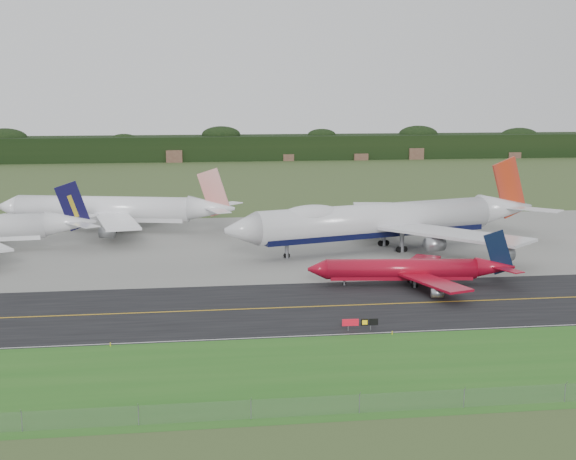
% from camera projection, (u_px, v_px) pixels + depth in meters
% --- Properties ---
extents(ground, '(600.00, 600.00, 0.00)m').
position_uv_depth(ground, '(332.00, 300.00, 136.11)').
color(ground, '#3B4A22').
rests_on(ground, ground).
extents(grass_verge, '(400.00, 30.00, 0.01)m').
position_uv_depth(grass_verge, '(383.00, 370.00, 101.96)').
color(grass_verge, '#27611C').
rests_on(grass_verge, ground).
extents(taxiway, '(400.00, 32.00, 0.02)m').
position_uv_depth(taxiway, '(336.00, 306.00, 132.21)').
color(taxiway, black).
rests_on(taxiway, ground).
extents(apron, '(400.00, 78.00, 0.01)m').
position_uv_depth(apron, '(291.00, 243.00, 185.88)').
color(apron, gray).
rests_on(apron, ground).
extents(taxiway_centreline, '(400.00, 0.40, 0.00)m').
position_uv_depth(taxiway_centreline, '(336.00, 306.00, 132.20)').
color(taxiway_centreline, gold).
rests_on(taxiway_centreline, taxiway).
extents(taxiway_edge_line, '(400.00, 0.25, 0.00)m').
position_uv_depth(taxiway_edge_line, '(356.00, 334.00, 117.08)').
color(taxiway_edge_line, silver).
rests_on(taxiway_edge_line, taxiway).
extents(perimeter_fence, '(320.00, 0.10, 320.00)m').
position_uv_depth(perimeter_fence, '(412.00, 401.00, 89.08)').
color(perimeter_fence, slate).
rests_on(perimeter_fence, ground).
extents(horizon_treeline, '(700.00, 25.00, 12.00)m').
position_uv_depth(horizon_treeline, '(230.00, 149.00, 402.32)').
color(horizon_treeline, black).
rests_on(horizon_treeline, ground).
extents(jet_ba_747, '(76.83, 62.27, 19.65)m').
position_uv_depth(jet_ba_747, '(387.00, 220.00, 177.24)').
color(jet_ba_747, silver).
rests_on(jet_ba_747, ground).
extents(jet_red_737, '(37.97, 30.76, 10.25)m').
position_uv_depth(jet_red_737, '(413.00, 270.00, 145.76)').
color(jet_red_737, maroon).
rests_on(jet_red_737, ground).
extents(jet_star_tail, '(60.82, 49.93, 16.20)m').
position_uv_depth(jet_star_tail, '(116.00, 210.00, 200.90)').
color(jet_star_tail, white).
rests_on(jet_star_tail, ground).
extents(taxiway_sign, '(5.36, 0.47, 1.79)m').
position_uv_depth(taxiway_sign, '(360.00, 322.00, 118.43)').
color(taxiway_sign, slate).
rests_on(taxiway_sign, ground).
extents(edge_marker_left, '(0.16, 0.16, 0.50)m').
position_uv_depth(edge_marker_left, '(110.00, 344.00, 111.43)').
color(edge_marker_left, yellow).
rests_on(edge_marker_left, ground).
extents(edge_marker_center, '(0.16, 0.16, 0.50)m').
position_uv_depth(edge_marker_center, '(392.00, 333.00, 116.73)').
color(edge_marker_center, yellow).
rests_on(edge_marker_center, ground).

